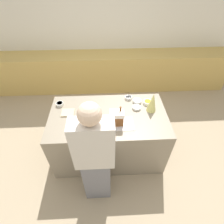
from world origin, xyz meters
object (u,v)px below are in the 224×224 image
candy_bowl_far_left (137,108)px  mug (84,120)px  cookbook (68,113)px  baking_tray (117,124)px  person (95,159)px  candy_bowl_beside_tree (148,102)px  candy_bowl_front_corner (128,98)px  decorative_tree (152,102)px  candy_bowl_behind_tray (137,101)px  gingerbread_house (117,118)px  candy_bowl_near_tray_left (60,104)px

candy_bowl_far_left → mug: size_ratio=1.32×
candy_bowl_far_left → cookbook: size_ratio=0.69×
baking_tray → person: size_ratio=0.27×
candy_bowl_beside_tree → person: bearing=-130.3°
candy_bowl_front_corner → cookbook: candy_bowl_front_corner is taller
cookbook → mug: size_ratio=1.91×
decorative_tree → person: 1.16m
person → candy_bowl_front_corner: bearing=64.5°
candy_bowl_beside_tree → candy_bowl_front_corner: candy_bowl_beside_tree is taller
mug → person: 0.60m
decorative_tree → candy_bowl_behind_tray: bearing=131.8°
candy_bowl_front_corner → mug: mug is taller
candy_bowl_front_corner → mug: size_ratio=1.12×
decorative_tree → cookbook: (-1.25, -0.00, -0.14)m
candy_bowl_behind_tray → candy_bowl_front_corner: bearing=144.3°
decorative_tree → mug: bearing=-167.5°
gingerbread_house → cookbook: gingerbread_house is taller
candy_bowl_near_tray_left → mug: (0.41, -0.40, 0.02)m
person → mug: bearing=105.0°
baking_tray → candy_bowl_beside_tree: 0.67m
gingerbread_house → candy_bowl_near_tray_left: bearing=152.7°
cookbook → person: person is taller
decorative_tree → candy_bowl_far_left: size_ratio=2.38×
baking_tray → candy_bowl_beside_tree: (0.52, 0.42, 0.02)m
person → candy_bowl_near_tray_left: bearing=120.1°
cookbook → baking_tray: bearing=-19.8°
gingerbread_house → candy_bowl_front_corner: gingerbread_house is taller
candy_bowl_behind_tray → person: size_ratio=0.08×
gingerbread_house → mug: size_ratio=2.92×
candy_bowl_near_tray_left → person: bearing=-59.9°
candy_bowl_beside_tree → mug: bearing=-158.7°
mug → decorative_tree: bearing=12.5°
candy_bowl_front_corner → candy_bowl_beside_tree: bearing=-25.3°
person → baking_tray: bearing=61.4°
candy_bowl_near_tray_left → cookbook: candy_bowl_near_tray_left is taller
gingerbread_house → mug: gingerbread_house is taller
cookbook → mug: mug is taller
gingerbread_house → decorative_tree: size_ratio=0.93×
baking_tray → cookbook: bearing=160.2°
candy_bowl_far_left → mug: bearing=-161.0°
candy_bowl_front_corner → candy_bowl_far_left: bearing=-68.5°
baking_tray → candy_bowl_front_corner: bearing=67.6°
decorative_tree → baking_tray: bearing=-154.2°
baking_tray → candy_bowl_beside_tree: candy_bowl_beside_tree is taller
baking_tray → mug: (-0.45, 0.04, 0.05)m
baking_tray → gingerbread_house: bearing=24.7°
cookbook → mug: 0.34m
decorative_tree → candy_bowl_front_corner: 0.45m
candy_bowl_near_tray_left → cookbook: (0.15, -0.19, -0.02)m
candy_bowl_beside_tree → candy_bowl_far_left: (-0.19, -0.11, -0.01)m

